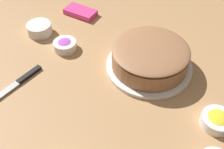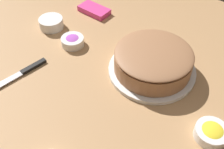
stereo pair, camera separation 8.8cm
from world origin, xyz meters
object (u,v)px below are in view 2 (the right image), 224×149
(sprinkle_bowl_pink, at_px, (51,23))
(spreading_knife, at_px, (21,73))
(sprinkle_bowl_rainbow, at_px, (73,41))
(sprinkle_bowl_yellow, at_px, (212,132))
(candy_box_lower, at_px, (94,10))
(frosted_cake, at_px, (153,62))

(sprinkle_bowl_pink, bearing_deg, spreading_knife, 112.58)
(spreading_knife, distance_m, sprinkle_bowl_pink, 0.28)
(sprinkle_bowl_rainbow, bearing_deg, sprinkle_bowl_yellow, 172.21)
(sprinkle_bowl_rainbow, bearing_deg, spreading_knife, 80.30)
(sprinkle_bowl_rainbow, height_order, candy_box_lower, sprinkle_bowl_rainbow)
(sprinkle_bowl_yellow, relative_size, candy_box_lower, 0.69)
(sprinkle_bowl_rainbow, relative_size, sprinkle_bowl_yellow, 0.92)
(sprinkle_bowl_rainbow, xyz_separation_m, sprinkle_bowl_yellow, (-0.57, 0.08, -0.00))
(spreading_knife, xyz_separation_m, sprinkle_bowl_yellow, (-0.61, -0.14, 0.01))
(frosted_cake, xyz_separation_m, sprinkle_bowl_yellow, (-0.26, 0.13, -0.03))
(frosted_cake, relative_size, sprinkle_bowl_yellow, 3.18)
(spreading_knife, bearing_deg, sprinkle_bowl_yellow, -166.88)
(spreading_knife, relative_size, candy_box_lower, 1.75)
(candy_box_lower, bearing_deg, frosted_cake, 158.64)
(sprinkle_bowl_rainbow, bearing_deg, sprinkle_bowl_pink, -13.35)
(sprinkle_bowl_yellow, bearing_deg, sprinkle_bowl_rainbow, -7.79)
(spreading_knife, height_order, sprinkle_bowl_rainbow, sprinkle_bowl_rainbow)
(frosted_cake, xyz_separation_m, candy_box_lower, (0.38, -0.17, -0.03))
(frosted_cake, xyz_separation_m, sprinkle_bowl_rainbow, (0.31, 0.05, -0.03))
(sprinkle_bowl_rainbow, bearing_deg, frosted_cake, -171.11)
(frosted_cake, relative_size, sprinkle_bowl_pink, 3.08)
(sprinkle_bowl_pink, bearing_deg, sprinkle_bowl_rainbow, 166.65)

